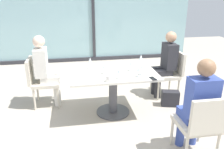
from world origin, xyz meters
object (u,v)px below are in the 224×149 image
object	(u,v)px
wine_glass_3	(90,61)
handbag_0	(170,98)
dining_table_main	(113,82)
chair_far_left	(40,79)
wine_glass_1	(142,66)
wine_glass_5	(120,70)
coffee_cup	(108,78)
chair_far_right	(170,71)
chair_front_right	(201,123)
wine_glass_2	(131,63)
person_far_left	(45,68)
wine_glass_4	(141,58)
person_far_right	(166,61)
wine_glass_6	(105,65)
person_front_right	(198,103)
wine_glass_0	(139,68)
cell_phone_on_table	(153,78)

from	to	relation	value
wine_glass_3	handbag_0	xyz separation A→B (m)	(1.40, -0.17, -0.72)
dining_table_main	chair_far_left	distance (m)	1.32
wine_glass_1	wine_glass_5	size ratio (longest dim) A/B	1.00
coffee_cup	chair_far_right	bearing A→B (deg)	33.59
chair_front_right	wine_glass_2	distance (m)	1.45
person_far_left	wine_glass_2	world-z (taller)	person_far_left
wine_glass_2	wine_glass_4	bearing A→B (deg)	47.60
chair_far_left	person_far_right	xyz separation A→B (m)	(2.32, 0.00, 0.20)
wine_glass_2	wine_glass_6	distance (m)	0.44
wine_glass_2	handbag_0	world-z (taller)	wine_glass_2
dining_table_main	wine_glass_4	size ratio (longest dim) A/B	7.38
chair_far_right	chair_far_left	world-z (taller)	same
person_far_left	wine_glass_4	xyz separation A→B (m)	(1.65, -0.23, 0.16)
dining_table_main	coffee_cup	bearing A→B (deg)	-109.42
chair_front_right	person_front_right	size ratio (longest dim) A/B	0.69
dining_table_main	person_front_right	bearing A→B (deg)	-55.21
chair_far_left	person_front_right	xyz separation A→B (m)	(2.03, -1.69, 0.20)
person_far_right	wine_glass_5	bearing A→B (deg)	-142.58
wine_glass_0	wine_glass_2	bearing A→B (deg)	99.50
dining_table_main	chair_far_left	world-z (taller)	chair_far_left
chair_far_left	handbag_0	world-z (taller)	chair_far_left
person_far_left	wine_glass_2	xyz separation A→B (m)	(1.41, -0.49, 0.16)
chair_front_right	wine_glass_3	xyz separation A→B (m)	(-1.16, 1.52, 0.37)
wine_glass_6	person_front_right	bearing A→B (deg)	-49.85
chair_front_right	person_far_left	xyz separation A→B (m)	(-1.92, 1.80, 0.20)
wine_glass_5	person_front_right	bearing A→B (deg)	-48.65
chair_far_left	wine_glass_6	bearing A→B (deg)	-27.24
handbag_0	wine_glass_2	bearing A→B (deg)	-162.48
wine_glass_1	chair_front_right	bearing A→B (deg)	-69.95
wine_glass_0	cell_phone_on_table	xyz separation A→B (m)	(0.18, -0.12, -0.13)
wine_glass_4	person_far_right	bearing A→B (deg)	22.05
chair_front_right	wine_glass_6	world-z (taller)	wine_glass_6
wine_glass_2	wine_glass_3	world-z (taller)	same
wine_glass_0	chair_far_left	bearing A→B (deg)	153.38
person_far_right	wine_glass_6	distance (m)	1.37
person_far_left	chair_far_left	bearing A→B (deg)	180.00
person_far_left	wine_glass_0	xyz separation A→B (m)	(1.46, -0.79, 0.16)
chair_front_right	wine_glass_2	xyz separation A→B (m)	(-0.52, 1.31, 0.37)
cell_phone_on_table	person_far_left	bearing A→B (deg)	143.49
person_front_right	wine_glass_4	distance (m)	1.49
wine_glass_4	coffee_cup	xyz separation A→B (m)	(-0.68, -0.67, -0.09)
chair_front_right	person_far_left	size ratio (longest dim) A/B	0.69
chair_far_right	wine_glass_2	size ratio (longest dim) A/B	4.70
person_front_right	wine_glass_4	world-z (taller)	person_front_right
chair_far_left	cell_phone_on_table	xyz separation A→B (m)	(1.74, -0.91, 0.24)
dining_table_main	cell_phone_on_table	distance (m)	0.68
dining_table_main	person_far_right	distance (m)	1.23
wine_glass_2	handbag_0	bearing A→B (deg)	3.79
wine_glass_5	wine_glass_6	distance (m)	0.31
wine_glass_3	handbag_0	distance (m)	1.58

